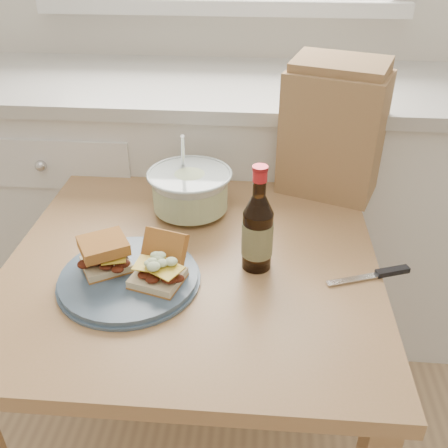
# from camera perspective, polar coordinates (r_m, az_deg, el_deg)

# --- Properties ---
(cabinet_run) EXTENTS (2.50, 0.64, 0.94)m
(cabinet_run) POSITION_cam_1_polar(r_m,az_deg,el_deg) (1.90, -1.09, 2.56)
(cabinet_run) COLOR white
(cabinet_run) RESTS_ON ground
(dining_table) EXTENTS (0.87, 0.87, 0.72)m
(dining_table) POSITION_cam_1_polar(r_m,az_deg,el_deg) (1.25, -3.39, -7.52)
(dining_table) COLOR #AC7951
(dining_table) RESTS_ON ground
(plate) EXTENTS (0.30, 0.30, 0.02)m
(plate) POSITION_cam_1_polar(r_m,az_deg,el_deg) (1.12, -10.79, -6.10)
(plate) COLOR #44596E
(plate) RESTS_ON dining_table
(sandwich_left) EXTENTS (0.13, 0.13, 0.07)m
(sandwich_left) POSITION_cam_1_polar(r_m,az_deg,el_deg) (1.12, -13.48, -3.36)
(sandwich_left) COLOR beige
(sandwich_left) RESTS_ON plate
(sandwich_right) EXTENTS (0.12, 0.16, 0.09)m
(sandwich_right) POSITION_cam_1_polar(r_m,az_deg,el_deg) (1.08, -7.36, -4.65)
(sandwich_right) COLOR beige
(sandwich_right) RESTS_ON plate
(coleslaw_bowl) EXTENTS (0.22, 0.22, 0.22)m
(coleslaw_bowl) POSITION_cam_1_polar(r_m,az_deg,el_deg) (1.33, -3.88, 3.61)
(coleslaw_bowl) COLOR silver
(coleslaw_bowl) RESTS_ON dining_table
(beer_bottle) EXTENTS (0.07, 0.07, 0.25)m
(beer_bottle) POSITION_cam_1_polar(r_m,az_deg,el_deg) (1.10, 3.86, -0.80)
(beer_bottle) COLOR black
(beer_bottle) RESTS_ON dining_table
(knife) EXTENTS (0.19, 0.08, 0.01)m
(knife) POSITION_cam_1_polar(r_m,az_deg,el_deg) (1.17, 17.65, -5.39)
(knife) COLOR silver
(knife) RESTS_ON dining_table
(paper_bag) EXTENTS (0.30, 0.25, 0.34)m
(paper_bag) POSITION_cam_1_polar(r_m,az_deg,el_deg) (1.43, 12.29, 10.02)
(paper_bag) COLOR #A57C4F
(paper_bag) RESTS_ON dining_table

